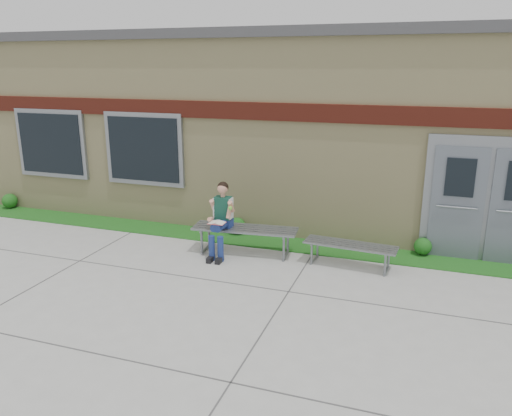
% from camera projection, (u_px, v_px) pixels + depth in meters
% --- Properties ---
extents(ground, '(80.00, 80.00, 0.00)m').
position_uv_depth(ground, '(219.00, 296.00, 7.82)').
color(ground, '#9E9E99').
rests_on(ground, ground).
extents(grass_strip, '(16.00, 0.80, 0.02)m').
position_uv_depth(grass_strip, '(269.00, 242.00, 10.18)').
color(grass_strip, '#184D14').
rests_on(grass_strip, ground).
extents(school_building, '(16.20, 6.22, 4.20)m').
position_uv_depth(school_building, '(309.00, 121.00, 12.68)').
color(school_building, beige).
rests_on(school_building, ground).
extents(bench_left, '(2.03, 0.75, 0.52)m').
position_uv_depth(bench_left, '(245.00, 234.00, 9.49)').
color(bench_left, slate).
rests_on(bench_left, ground).
extents(bench_right, '(1.67, 0.59, 0.43)m').
position_uv_depth(bench_right, '(350.00, 249.00, 8.89)').
color(bench_right, slate).
rests_on(bench_right, ground).
extents(girl, '(0.48, 0.79, 1.39)m').
position_uv_depth(girl, '(221.00, 217.00, 9.33)').
color(girl, navy).
rests_on(girl, ground).
extents(shrub_west, '(0.36, 0.36, 0.36)m').
position_uv_depth(shrub_west, '(10.00, 201.00, 12.51)').
color(shrub_west, '#184D14').
rests_on(shrub_west, grass_strip).
extents(shrub_mid, '(0.35, 0.35, 0.35)m').
position_uv_depth(shrub_mid, '(237.00, 226.00, 10.60)').
color(shrub_mid, '#184D14').
rests_on(shrub_mid, grass_strip).
extents(shrub_east, '(0.33, 0.33, 0.33)m').
position_uv_depth(shrub_east, '(423.00, 246.00, 9.43)').
color(shrub_east, '#184D14').
rests_on(shrub_east, grass_strip).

